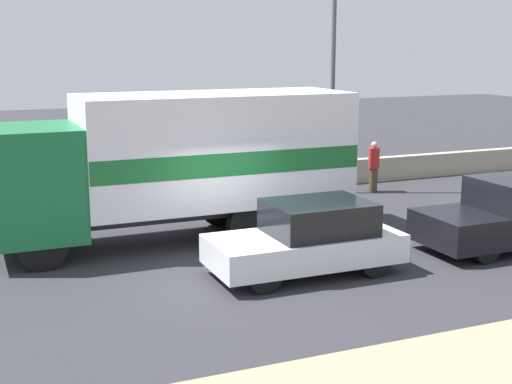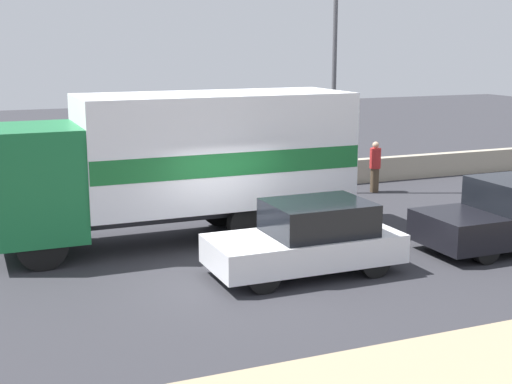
{
  "view_description": "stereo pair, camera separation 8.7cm",
  "coord_description": "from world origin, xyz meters",
  "px_view_note": "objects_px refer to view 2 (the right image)",
  "views": [
    {
      "loc": [
        -5.5,
        -13.2,
        4.72
      ],
      "look_at": [
        0.56,
        1.16,
        1.44
      ],
      "focal_mm": 50.0,
      "sensor_mm": 36.0,
      "label": 1
    },
    {
      "loc": [
        -5.42,
        -13.23,
        4.72
      ],
      "look_at": [
        0.56,
        1.16,
        1.44
      ],
      "focal_mm": 50.0,
      "sensor_mm": 36.0,
      "label": 2
    }
  ],
  "objects_px": {
    "street_lamp": "(335,58)",
    "car_hatchback": "(309,239)",
    "pedestrian": "(375,166)",
    "box_truck": "(184,159)"
  },
  "relations": [
    {
      "from": "street_lamp",
      "to": "car_hatchback",
      "type": "bearing_deg",
      "value": -121.9
    },
    {
      "from": "car_hatchback",
      "to": "pedestrian",
      "type": "xyz_separation_m",
      "value": [
        5.66,
        6.55,
        0.1
      ]
    },
    {
      "from": "street_lamp",
      "to": "box_truck",
      "type": "bearing_deg",
      "value": -149.27
    },
    {
      "from": "box_truck",
      "to": "pedestrian",
      "type": "height_order",
      "value": "box_truck"
    },
    {
      "from": "box_truck",
      "to": "car_hatchback",
      "type": "relative_size",
      "value": 2.13
    },
    {
      "from": "car_hatchback",
      "to": "pedestrian",
      "type": "height_order",
      "value": "pedestrian"
    },
    {
      "from": "street_lamp",
      "to": "box_truck",
      "type": "distance_m",
      "value": 7.24
    },
    {
      "from": "street_lamp",
      "to": "car_hatchback",
      "type": "height_order",
      "value": "street_lamp"
    },
    {
      "from": "street_lamp",
      "to": "box_truck",
      "type": "xyz_separation_m",
      "value": [
        -5.92,
        -3.52,
        -2.25
      ]
    },
    {
      "from": "car_hatchback",
      "to": "box_truck",
      "type": "bearing_deg",
      "value": -64.48
    }
  ]
}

